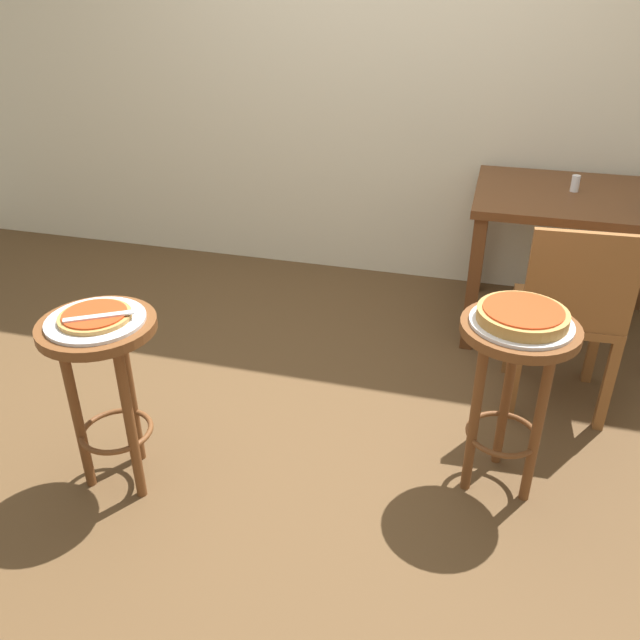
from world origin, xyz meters
TOP-DOWN VIEW (x-y plane):
  - ground_plane at (0.00, 0.00)m, footprint 6.00×6.00m
  - back_wall at (0.00, 1.65)m, footprint 6.00×0.10m
  - stool_foreground at (-0.57, -0.50)m, footprint 0.39×0.39m
  - serving_plate_foreground at (-0.57, -0.50)m, footprint 0.32×0.32m
  - pizza_foreground at (-0.57, -0.50)m, footprint 0.24×0.24m
  - stool_middle at (0.77, -0.15)m, footprint 0.39×0.39m
  - serving_plate_middle at (0.77, -0.15)m, footprint 0.33×0.33m
  - pizza_middle at (0.77, -0.15)m, footprint 0.29×0.29m
  - dining_table at (1.03, 1.16)m, footprint 0.97×0.79m
  - condiment_shaker at (1.01, 1.19)m, footprint 0.04×0.04m
  - wooden_chair at (0.99, 0.40)m, footprint 0.42×0.42m
  - pizza_server_knife at (-0.54, -0.52)m, footprint 0.20×0.14m

SIDE VIEW (x-z plane):
  - ground_plane at x=0.00m, z-range 0.00..0.00m
  - wooden_chair at x=0.99m, z-range 0.04..0.89m
  - stool_foreground at x=-0.57m, z-range 0.16..0.83m
  - stool_middle at x=0.77m, z-range 0.16..0.83m
  - dining_table at x=1.03m, z-range 0.26..0.98m
  - serving_plate_foreground at x=-0.57m, z-range 0.67..0.68m
  - serving_plate_middle at x=0.77m, z-range 0.67..0.68m
  - pizza_foreground at x=-0.57m, z-range 0.68..0.70m
  - pizza_middle at x=0.77m, z-range 0.68..0.73m
  - pizza_server_knife at x=-0.54m, z-range 0.70..0.71m
  - condiment_shaker at x=1.01m, z-range 0.73..0.81m
  - back_wall at x=0.00m, z-range 0.00..3.00m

